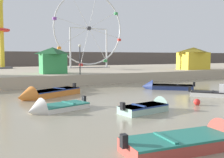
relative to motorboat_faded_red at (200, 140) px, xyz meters
The scene contains 13 objects.
quay_promenade 34.27m from the motorboat_faded_red, 76.35° to the left, with size 110.00×25.92×1.25m, color #B7A88E.
distant_town_skyline 60.74m from the motorboat_faded_red, 82.35° to the left, with size 140.00×3.00×4.40m, color #564C47.
motorboat_faded_red is the anchor object (origin of this frame).
motorboat_orange_hull 14.38m from the motorboat_faded_red, 98.78° to the left, with size 5.93×4.02×1.48m.
motorboat_white_red_stripe 9.19m from the motorboat_faded_red, 109.90° to the left, with size 4.09×2.45×1.43m.
motorboat_navy_blue 16.93m from the motorboat_faded_red, 55.63° to the left, with size 4.74×4.31×1.42m.
motorboat_seafoam 6.32m from the motorboat_faded_red, 69.32° to the left, with size 4.00×1.84×1.23m.
ferris_wheel_white_frame 39.09m from the motorboat_faded_red, 72.78° to the left, with size 12.89×1.20×13.37m.
drop_tower_yellow_tower 40.76m from the motorboat_faded_red, 93.72° to the left, with size 2.80×2.80×11.38m.
carnival_booth_yellow_awning 33.08m from the motorboat_faded_red, 45.28° to the left, with size 4.92×3.53×3.41m.
carnival_booth_green_kiosk 24.41m from the motorboat_faded_red, 86.81° to the left, with size 3.28×3.26×3.10m.
promenade_lamp_near 21.51m from the motorboat_faded_red, 80.46° to the left, with size 0.32×0.32×3.37m.
mooring_buoy_orange 8.52m from the motorboat_faded_red, 44.69° to the left, with size 0.44×0.44×0.44m, color red.
Camera 1 is at (-15.34, -8.70, 3.30)m, focal length 42.35 mm.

